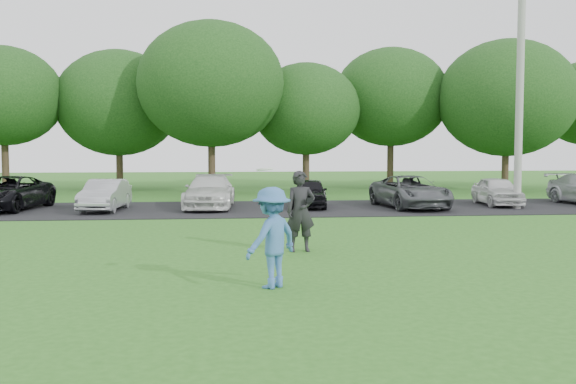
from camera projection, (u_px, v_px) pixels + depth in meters
name	position (u px, v px, depth m)	size (l,w,h in m)	color
ground	(309.00, 279.00, 11.31)	(100.00, 100.00, 0.00)	#2B631C
parking_lot	(262.00, 208.00, 24.20)	(32.00, 6.50, 0.03)	black
utility_pole	(520.00, 75.00, 23.78)	(0.28, 0.28, 9.98)	#A2A19C
frisbee_player	(272.00, 237.00, 10.57)	(1.22, 1.19, 2.01)	#3D6DAD
camera_bystander	(301.00, 211.00, 14.26)	(0.69, 0.49, 1.80)	black
parked_cars	(250.00, 192.00, 24.13)	(28.26, 5.26, 1.25)	#ADAFB4
tree_row	(279.00, 98.00, 33.70)	(42.39, 9.85, 8.64)	#38281C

